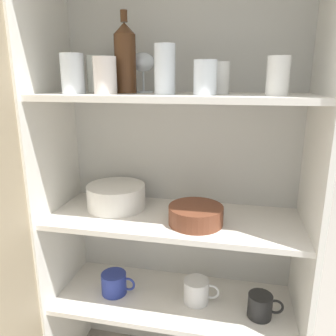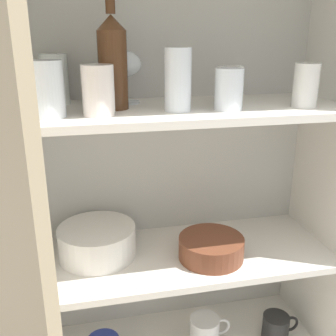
{
  "view_description": "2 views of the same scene",
  "coord_description": "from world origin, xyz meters",
  "px_view_note": "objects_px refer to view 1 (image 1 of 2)",
  "views": [
    {
      "loc": [
        0.21,
        -0.91,
        1.2
      ],
      "look_at": [
        -0.02,
        0.16,
        0.9
      ],
      "focal_mm": 35.0,
      "sensor_mm": 36.0,
      "label": 1
    },
    {
      "loc": [
        -0.25,
        -0.82,
        1.33
      ],
      "look_at": [
        -0.04,
        0.15,
        0.99
      ],
      "focal_mm": 42.0,
      "sensor_mm": 36.0,
      "label": 2
    }
  ],
  "objects_px": {
    "coffee_mug_primary": "(114,283)",
    "plate_stack_white": "(116,196)",
    "wine_bottle": "(125,58)",
    "mixing_bowl_large": "(196,214)"
  },
  "relations": [
    {
      "from": "wine_bottle",
      "to": "plate_stack_white",
      "type": "height_order",
      "value": "wine_bottle"
    },
    {
      "from": "mixing_bowl_large",
      "to": "wine_bottle",
      "type": "bearing_deg",
      "value": 168.19
    },
    {
      "from": "wine_bottle",
      "to": "mixing_bowl_large",
      "type": "relative_size",
      "value": 1.39
    },
    {
      "from": "plate_stack_white",
      "to": "coffee_mug_primary",
      "type": "height_order",
      "value": "plate_stack_white"
    },
    {
      "from": "wine_bottle",
      "to": "plate_stack_white",
      "type": "distance_m",
      "value": 0.51
    },
    {
      "from": "wine_bottle",
      "to": "plate_stack_white",
      "type": "bearing_deg",
      "value": 154.37
    },
    {
      "from": "coffee_mug_primary",
      "to": "plate_stack_white",
      "type": "bearing_deg",
      "value": 88.52
    },
    {
      "from": "wine_bottle",
      "to": "coffee_mug_primary",
      "type": "bearing_deg",
      "value": -158.42
    },
    {
      "from": "coffee_mug_primary",
      "to": "mixing_bowl_large",
      "type": "bearing_deg",
      "value": -4.77
    },
    {
      "from": "wine_bottle",
      "to": "plate_stack_white",
      "type": "relative_size",
      "value": 1.17
    }
  ]
}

